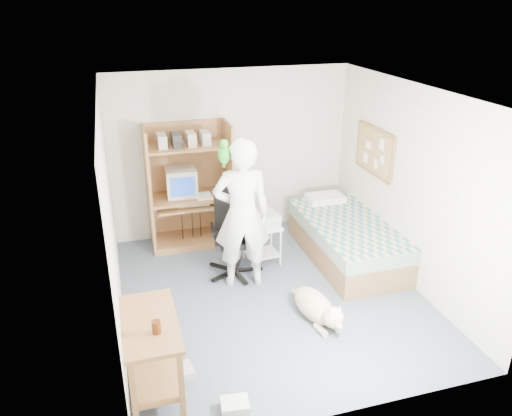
{
  "coord_description": "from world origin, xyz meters",
  "views": [
    {
      "loc": [
        -1.67,
        -5.03,
        3.45
      ],
      "look_at": [
        -0.1,
        0.34,
        1.05
      ],
      "focal_mm": 35.0,
      "sensor_mm": 36.0,
      "label": 1
    }
  ],
  "objects_px": {
    "office_chair": "(233,244)",
    "person": "(242,214)",
    "computer_hutch": "(190,191)",
    "dog": "(317,307)",
    "bed": "(346,239)",
    "side_desk": "(152,345)",
    "printer_cart": "(262,238)"
  },
  "relations": [
    {
      "from": "person",
      "to": "office_chair",
      "type": "bearing_deg",
      "value": -74.45
    },
    {
      "from": "bed",
      "to": "dog",
      "type": "height_order",
      "value": "bed"
    },
    {
      "from": "office_chair",
      "to": "printer_cart",
      "type": "distance_m",
      "value": 0.45
    },
    {
      "from": "office_chair",
      "to": "person",
      "type": "height_order",
      "value": "person"
    },
    {
      "from": "computer_hutch",
      "to": "dog",
      "type": "bearing_deg",
      "value": -66.36
    },
    {
      "from": "dog",
      "to": "printer_cart",
      "type": "distance_m",
      "value": 1.48
    },
    {
      "from": "bed",
      "to": "office_chair",
      "type": "bearing_deg",
      "value": 177.06
    },
    {
      "from": "dog",
      "to": "side_desk",
      "type": "bearing_deg",
      "value": -173.0
    },
    {
      "from": "side_desk",
      "to": "printer_cart",
      "type": "height_order",
      "value": "side_desk"
    },
    {
      "from": "side_desk",
      "to": "person",
      "type": "bearing_deg",
      "value": 51.04
    },
    {
      "from": "bed",
      "to": "office_chair",
      "type": "distance_m",
      "value": 1.62
    },
    {
      "from": "office_chair",
      "to": "printer_cart",
      "type": "bearing_deg",
      "value": 23.42
    },
    {
      "from": "dog",
      "to": "printer_cart",
      "type": "height_order",
      "value": "printer_cart"
    },
    {
      "from": "bed",
      "to": "office_chair",
      "type": "xyz_separation_m",
      "value": [
        -1.61,
        0.08,
        0.13
      ]
    },
    {
      "from": "person",
      "to": "printer_cart",
      "type": "height_order",
      "value": "person"
    },
    {
      "from": "bed",
      "to": "office_chair",
      "type": "relative_size",
      "value": 1.74
    },
    {
      "from": "office_chair",
      "to": "bed",
      "type": "bearing_deg",
      "value": 5.13
    },
    {
      "from": "bed",
      "to": "dog",
      "type": "distance_m",
      "value": 1.58
    },
    {
      "from": "computer_hutch",
      "to": "side_desk",
      "type": "distance_m",
      "value": 3.08
    },
    {
      "from": "person",
      "to": "computer_hutch",
      "type": "bearing_deg",
      "value": -64.2
    },
    {
      "from": "dog",
      "to": "bed",
      "type": "bearing_deg",
      "value": 42.59
    },
    {
      "from": "dog",
      "to": "printer_cart",
      "type": "relative_size",
      "value": 1.83
    },
    {
      "from": "side_desk",
      "to": "person",
      "type": "distance_m",
      "value": 2.09
    },
    {
      "from": "printer_cart",
      "to": "office_chair",
      "type": "bearing_deg",
      "value": -170.64
    },
    {
      "from": "side_desk",
      "to": "printer_cart",
      "type": "xyz_separation_m",
      "value": [
        1.68,
        2.02,
        -0.12
      ]
    },
    {
      "from": "printer_cart",
      "to": "person",
      "type": "bearing_deg",
      "value": -138.34
    },
    {
      "from": "side_desk",
      "to": "printer_cart",
      "type": "bearing_deg",
      "value": 50.28
    },
    {
      "from": "computer_hutch",
      "to": "side_desk",
      "type": "height_order",
      "value": "computer_hutch"
    },
    {
      "from": "person",
      "to": "dog",
      "type": "xyz_separation_m",
      "value": [
        0.6,
        -1.02,
        -0.8
      ]
    },
    {
      "from": "bed",
      "to": "printer_cart",
      "type": "bearing_deg",
      "value": 170.24
    },
    {
      "from": "computer_hutch",
      "to": "side_desk",
      "type": "relative_size",
      "value": 1.8
    },
    {
      "from": "printer_cart",
      "to": "dog",
      "type": "bearing_deg",
      "value": -87.71
    }
  ]
}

